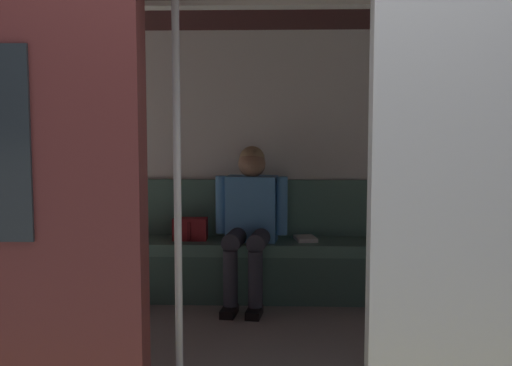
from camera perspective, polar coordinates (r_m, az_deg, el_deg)
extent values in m
cube|color=#ADAFB5|center=(2.61, 19.80, -2.20)|extent=(0.89, 0.12, 2.09)
cube|color=black|center=(2.58, 20.06, 3.29)|extent=(0.49, 0.02, 0.55)
cube|color=gray|center=(4.05, 0.72, -14.29)|extent=(6.08, 2.63, 0.01)
cube|color=silver|center=(5.13, 1.13, 1.86)|extent=(6.08, 0.10, 2.09)
cube|color=#4C7566|center=(5.11, 1.11, -2.21)|extent=(3.52, 0.06, 0.45)
cube|color=white|center=(3.86, 0.76, 15.70)|extent=(4.48, 0.16, 0.03)
cube|color=#4C7566|center=(4.94, 1.05, -5.67)|extent=(2.64, 0.44, 0.09)
cube|color=#39574C|center=(4.79, 0.99, -8.84)|extent=(2.64, 0.04, 0.37)
cube|color=#4C8CC6|center=(4.87, -0.37, -2.30)|extent=(0.40, 0.26, 0.50)
sphere|color=#8C664C|center=(4.83, -0.37, 1.75)|extent=(0.21, 0.21, 0.21)
sphere|color=#997F59|center=(4.84, -0.35, 2.19)|extent=(0.19, 0.19, 0.19)
cylinder|color=#4C8CC6|center=(4.80, 2.34, -2.05)|extent=(0.08, 0.08, 0.44)
cylinder|color=#4C8CC6|center=(4.88, -3.15, -1.94)|extent=(0.08, 0.08, 0.44)
cylinder|color=#2D2D38|center=(4.69, 0.32, -5.08)|extent=(0.18, 0.41, 0.14)
cylinder|color=#2D2D38|center=(4.72, -1.84, -5.01)|extent=(0.18, 0.41, 0.14)
cylinder|color=#2D2D38|center=(4.56, -0.06, -8.76)|extent=(0.10, 0.10, 0.42)
cylinder|color=#2D2D38|center=(4.59, -2.30, -8.66)|extent=(0.10, 0.10, 0.42)
cube|color=black|center=(4.57, -0.16, -11.59)|extent=(0.12, 0.23, 0.06)
cube|color=black|center=(4.60, -2.42, -11.47)|extent=(0.12, 0.23, 0.06)
cube|color=maroon|center=(4.95, -5.92, -4.12)|extent=(0.26, 0.14, 0.17)
cube|color=maroon|center=(4.88, -6.04, -4.37)|extent=(0.02, 0.01, 0.14)
cube|color=silver|center=(4.93, 4.45, -4.99)|extent=(0.19, 0.24, 0.03)
cylinder|color=silver|center=(3.00, -7.05, -1.11)|extent=(0.04, 0.04, 2.07)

